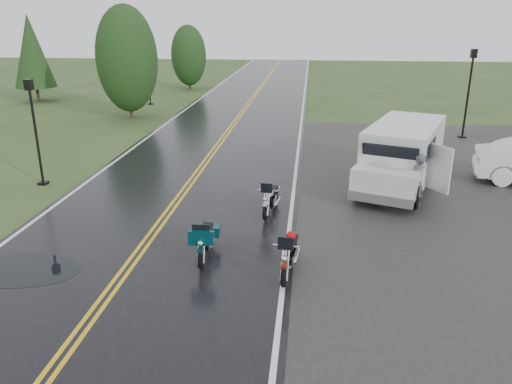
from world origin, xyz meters
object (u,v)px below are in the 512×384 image
van_white (361,167)px  motorcycle_silver (266,205)px  lamp_post_near_left (36,133)px  person_at_van (417,182)px  motorcycle_teal (201,250)px  lamp_post_far_left (149,77)px  lamp_post_far_right (468,94)px  motorcycle_red (285,266)px

van_white → motorcycle_silver: bearing=-121.6°
lamp_post_near_left → person_at_van: bearing=-4.5°
motorcycle_teal → lamp_post_far_left: lamp_post_far_left is taller
motorcycle_teal → person_at_van: bearing=35.6°
lamp_post_near_left → motorcycle_silver: bearing=-17.6°
person_at_van → van_white: bearing=-63.0°
lamp_post_far_left → lamp_post_far_right: (18.69, -8.09, 0.30)m
van_white → lamp_post_far_left: size_ratio=1.55×
motorcycle_teal → motorcycle_silver: bearing=64.5°
person_at_van → lamp_post_near_left: lamp_post_near_left is taller
motorcycle_red → van_white: van_white is taller
lamp_post_far_left → person_at_van: bearing=-51.8°
motorcycle_silver → motorcycle_red: bearing=-71.2°
motorcycle_red → person_at_van: (3.85, 5.41, 0.31)m
van_white → motorcycle_teal: bearing=-107.1°
lamp_post_far_left → lamp_post_far_right: 20.37m
motorcycle_teal → person_at_van: (5.88, 4.78, 0.33)m
van_white → lamp_post_near_left: 11.37m
van_white → lamp_post_far_right: size_ratio=1.34×
van_white → person_at_van: size_ratio=3.29×
van_white → lamp_post_far_right: (5.93, 9.64, 1.04)m
motorcycle_teal → van_white: size_ratio=0.32×
motorcycle_teal → motorcycle_silver: (1.27, 3.15, 0.00)m
person_at_van → lamp_post_far_right: 11.19m
person_at_van → lamp_post_far_right: lamp_post_far_right is taller
lamp_post_far_right → person_at_van: bearing=-112.6°
motorcycle_teal → lamp_post_far_right: lamp_post_far_right is taller
person_at_van → motorcycle_teal: bearing=-3.4°
motorcycle_teal → motorcycle_red: bearing=-20.7°
motorcycle_silver → lamp_post_far_right: 14.92m
motorcycle_teal → lamp_post_far_left: bearing=106.9°
motorcycle_teal → van_white: 6.87m
motorcycle_teal → person_at_van: 7.58m
motorcycle_red → lamp_post_far_right: bearing=68.4°
motorcycle_silver → person_at_van: size_ratio=1.06×
motorcycle_red → lamp_post_far_left: lamp_post_far_left is taller
person_at_van → motorcycle_silver: bearing=-23.0°
van_white → lamp_post_far_right: bearing=79.2°
motorcycle_teal → lamp_post_near_left: size_ratio=0.49×
motorcycle_silver → person_at_van: (4.61, 1.63, 0.33)m
lamp_post_near_left → lamp_post_far_right: lamp_post_far_right is taller
motorcycle_red → van_white: size_ratio=0.33×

